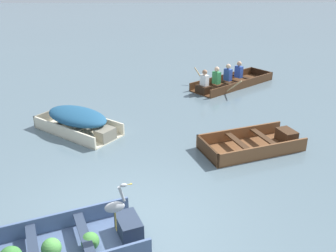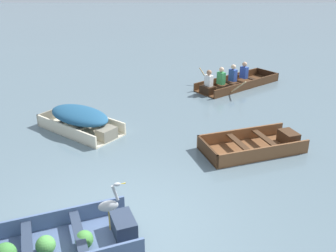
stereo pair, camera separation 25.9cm
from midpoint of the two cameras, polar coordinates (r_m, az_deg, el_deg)
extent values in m
plane|color=slate|center=(6.93, -7.65, -15.15)|extent=(80.00, 80.00, 0.00)
cube|color=#475B7F|center=(7.01, -17.92, -13.90)|extent=(2.49, 1.00, 0.36)
cube|color=#273246|center=(6.63, -7.15, -14.95)|extent=(0.54, 0.66, 0.33)
cube|color=#273246|center=(6.49, -13.79, -15.77)|extent=(0.57, 1.15, 0.04)
cube|color=#273246|center=(6.47, -21.03, -16.96)|extent=(0.57, 1.15, 0.04)
sphere|color=#428438|center=(6.47, -12.95, -16.76)|extent=(0.30, 0.30, 0.30)
sphere|color=#4C9342|center=(6.50, -18.49, -17.22)|extent=(0.32, 0.32, 0.32)
cube|color=brown|center=(9.63, 11.71, -3.36)|extent=(2.73, 1.90, 0.04)
cube|color=brown|center=(9.98, 10.13, -1.22)|extent=(2.37, 0.85, 0.35)
cube|color=brown|center=(9.16, 13.60, -3.94)|extent=(2.37, 0.85, 0.35)
cube|color=#3F2716|center=(9.01, 5.19, -3.79)|extent=(0.42, 1.11, 0.35)
cube|color=#3F2716|center=(10.13, 16.91, -1.43)|extent=(0.51, 0.61, 0.32)
cube|color=#3F2716|center=(9.72, 13.70, -1.70)|extent=(0.49, 1.05, 0.04)
cube|color=#3F2716|center=(9.34, 9.89, -2.42)|extent=(0.49, 1.05, 0.04)
cube|color=beige|center=(10.72, -14.14, -0.71)|extent=(2.60, 2.36, 0.04)
cube|color=beige|center=(10.97, -12.17, 0.94)|extent=(1.96, 1.52, 0.35)
cube|color=beige|center=(10.36, -16.40, -0.92)|extent=(1.96, 1.52, 0.35)
cube|color=gray|center=(11.54, -18.12, 1.42)|extent=(0.71, 0.91, 0.35)
cube|color=gray|center=(9.94, -10.29, -1.27)|extent=(0.59, 0.61, 0.31)
cube|color=gray|center=(10.37, -12.94, 0.00)|extent=(0.74, 0.90, 0.04)
cube|color=gray|center=(10.89, -15.53, 0.90)|extent=(0.74, 0.90, 0.04)
ellipsoid|color=navy|center=(10.55, -14.37, 1.44)|extent=(2.22, 2.05, 0.37)
cube|color=#4C2D19|center=(14.56, 9.30, 6.22)|extent=(3.44, 3.04, 0.04)
cube|color=#4C2D19|center=(14.21, 10.91, 6.23)|extent=(2.80, 2.22, 0.31)
cube|color=#4C2D19|center=(14.84, 7.83, 7.20)|extent=(2.80, 2.22, 0.31)
cube|color=black|center=(15.84, 13.53, 7.81)|extent=(0.71, 0.88, 0.31)
cube|color=black|center=(13.40, 4.85, 5.58)|extent=(0.58, 0.61, 0.28)
cube|color=black|center=(14.11, 7.93, 6.65)|extent=(0.73, 0.87, 0.04)
cube|color=black|center=(14.89, 10.71, 7.36)|extent=(0.73, 0.87, 0.04)
cube|color=#2D4CA5|center=(14.66, 10.22, 8.12)|extent=(0.31, 0.33, 0.44)
sphere|color=tan|center=(14.58, 10.32, 9.33)|extent=(0.18, 0.18, 0.18)
cube|color=#2D4CA5|center=(14.21, 8.59, 7.73)|extent=(0.31, 0.33, 0.44)
sphere|color=beige|center=(14.12, 8.67, 8.98)|extent=(0.18, 0.18, 0.18)
cube|color=#338C4C|center=(13.76, 6.86, 7.31)|extent=(0.31, 0.33, 0.44)
sphere|color=beige|center=(13.68, 6.92, 8.59)|extent=(0.18, 0.18, 0.18)
cube|color=white|center=(13.34, 5.02, 6.85)|extent=(0.31, 0.33, 0.44)
sphere|color=#9E7051|center=(13.25, 5.06, 8.17)|extent=(0.18, 0.18, 0.18)
cylinder|color=tan|center=(13.26, 9.48, 6.00)|extent=(0.43, 0.53, 0.55)
cylinder|color=tan|center=(14.36, 4.39, 7.63)|extent=(0.43, 0.53, 0.55)
cylinder|color=olive|center=(6.20, -9.26, -13.94)|extent=(0.02, 0.02, 0.35)
cylinder|color=olive|center=(6.16, -9.17, -14.27)|extent=(0.02, 0.02, 0.35)
ellipsoid|color=#93999E|center=(6.02, -9.38, -12.11)|extent=(0.35, 0.22, 0.18)
cylinder|color=#93999E|center=(5.91, -8.36, -10.21)|extent=(0.12, 0.07, 0.28)
ellipsoid|color=#93999E|center=(5.83, -8.05, -8.93)|extent=(0.12, 0.09, 0.06)
cone|color=gold|center=(5.84, -7.27, -8.82)|extent=(0.10, 0.05, 0.02)
camera|label=1|loc=(0.13, -90.75, -0.33)|focal=40.00mm
camera|label=2|loc=(0.13, 89.25, 0.33)|focal=40.00mm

